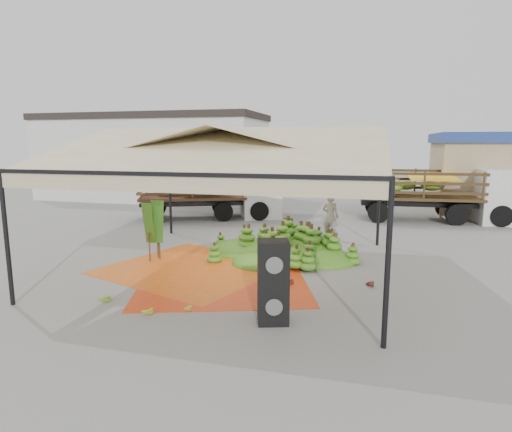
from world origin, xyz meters
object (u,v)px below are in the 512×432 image
(vendor, at_px, (330,217))
(banana_heap, at_px, (282,240))
(speaker_stack, at_px, (273,282))
(truck_left, at_px, (216,189))
(truck_right, at_px, (446,189))

(vendor, bearing_deg, banana_heap, 84.23)
(vendor, bearing_deg, speaker_stack, 104.23)
(truck_left, relative_size, truck_right, 0.97)
(truck_left, bearing_deg, speaker_stack, -87.92)
(banana_heap, xyz_separation_m, vendor, (1.24, 2.92, 0.34))
(vendor, bearing_deg, truck_right, -114.60)
(speaker_stack, bearing_deg, truck_left, 98.29)
(banana_heap, distance_m, vendor, 3.19)
(speaker_stack, distance_m, truck_left, 12.57)
(truck_right, bearing_deg, banana_heap, -129.89)
(speaker_stack, distance_m, truck_right, 14.29)
(banana_heap, height_order, truck_left, truck_left)
(truck_right, bearing_deg, truck_left, -173.43)
(truck_left, bearing_deg, truck_right, -12.89)
(banana_heap, height_order, vendor, vendor)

